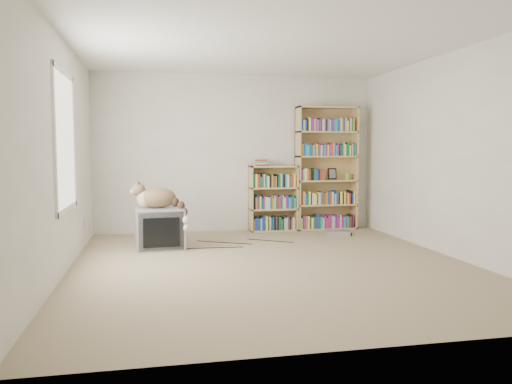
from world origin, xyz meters
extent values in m
cube|color=tan|center=(0.00, 0.00, 0.00)|extent=(4.50, 5.00, 0.01)
cube|color=silver|center=(0.00, 2.50, 1.25)|extent=(4.50, 0.02, 2.50)
cube|color=silver|center=(0.00, -2.50, 1.25)|extent=(4.50, 0.02, 2.50)
cube|color=silver|center=(-2.25, 0.00, 1.25)|extent=(0.02, 5.00, 2.50)
cube|color=silver|center=(2.25, 0.00, 1.25)|extent=(0.02, 5.00, 2.50)
cube|color=white|center=(0.00, 0.00, 2.50)|extent=(4.50, 5.00, 0.02)
cube|color=white|center=(-2.24, 0.20, 1.40)|extent=(0.02, 1.22, 1.52)
cube|color=gray|center=(-1.25, 1.20, 0.27)|extent=(0.67, 0.61, 0.54)
cube|color=black|center=(-1.23, 0.94, 0.27)|extent=(0.57, 0.08, 0.50)
cube|color=black|center=(-1.23, 0.92, 0.26)|extent=(0.46, 0.05, 0.38)
cube|color=black|center=(-1.27, 1.33, 0.26)|extent=(0.40, 0.34, 0.33)
ellipsoid|color=#3A2917|center=(-1.28, 1.23, 0.68)|extent=(0.51, 0.34, 0.27)
ellipsoid|color=#3A2917|center=(-1.15, 1.23, 0.67)|extent=(0.23, 0.26, 0.20)
ellipsoid|color=#C6B08F|center=(-1.44, 1.20, 0.67)|extent=(0.20, 0.20, 0.23)
ellipsoid|color=#3A2917|center=(-1.52, 1.21, 0.79)|extent=(0.18, 0.17, 0.17)
sphere|color=beige|center=(-1.58, 1.21, 0.77)|extent=(0.07, 0.07, 0.07)
cone|color=black|center=(-1.51, 1.18, 0.87)|extent=(0.07, 0.08, 0.09)
cone|color=black|center=(-1.51, 1.27, 0.87)|extent=(0.07, 0.08, 0.09)
cube|color=tan|center=(0.98, 2.34, 1.00)|extent=(0.02, 0.30, 2.01)
cube|color=tan|center=(1.96, 2.34, 1.00)|extent=(0.02, 0.30, 2.01)
cube|color=tan|center=(1.47, 2.48, 1.00)|extent=(1.00, 0.03, 2.01)
cube|color=tan|center=(1.47, 2.34, 2.00)|extent=(1.00, 0.30, 0.02)
cube|color=tan|center=(1.47, 2.34, 0.01)|extent=(1.00, 0.30, 0.03)
cube|color=tan|center=(1.47, 2.34, 0.41)|extent=(1.00, 0.30, 0.03)
cube|color=tan|center=(1.47, 2.34, 0.81)|extent=(1.00, 0.30, 0.02)
cube|color=tan|center=(1.47, 2.34, 1.20)|extent=(1.00, 0.30, 0.02)
cube|color=tan|center=(1.47, 2.34, 1.60)|extent=(1.00, 0.30, 0.02)
cube|color=red|center=(1.47, 2.34, 0.12)|extent=(0.92, 0.24, 0.19)
cube|color=#193CA7|center=(1.47, 2.34, 0.52)|extent=(0.92, 0.24, 0.19)
cube|color=#11633B|center=(1.47, 2.34, 0.91)|extent=(0.92, 0.24, 0.19)
cube|color=beige|center=(1.47, 2.34, 1.31)|extent=(0.92, 0.24, 0.19)
cube|color=black|center=(1.47, 2.34, 1.71)|extent=(0.92, 0.24, 0.19)
cube|color=tan|center=(0.20, 2.34, 0.53)|extent=(0.03, 0.30, 1.06)
cube|color=tan|center=(0.94, 2.34, 0.53)|extent=(0.02, 0.30, 1.06)
cube|color=tan|center=(0.57, 2.48, 0.53)|extent=(0.77, 0.03, 1.06)
cube|color=tan|center=(0.57, 2.34, 1.04)|extent=(0.77, 0.30, 0.02)
cube|color=tan|center=(0.57, 2.34, 0.01)|extent=(0.77, 0.30, 0.03)
cube|color=tan|center=(0.57, 2.34, 0.36)|extent=(0.77, 0.30, 0.03)
cube|color=tan|center=(0.57, 2.34, 0.70)|extent=(0.77, 0.30, 0.02)
cube|color=red|center=(0.57, 2.34, 0.12)|extent=(0.69, 0.24, 0.19)
cube|color=#193CA7|center=(0.57, 2.34, 0.46)|extent=(0.69, 0.24, 0.19)
cube|color=#11633B|center=(0.57, 2.34, 0.81)|extent=(0.69, 0.24, 0.19)
cube|color=red|center=(0.38, 2.33, 1.11)|extent=(0.18, 0.24, 0.10)
cylinder|color=olive|center=(1.84, 2.34, 0.87)|extent=(0.09, 0.09, 0.10)
cube|color=black|center=(1.61, 2.44, 0.91)|extent=(0.14, 0.05, 0.19)
cube|color=#AEAEB3|center=(1.43, 1.68, 0.04)|extent=(0.40, 0.32, 0.08)
cube|color=silver|center=(-2.24, 1.55, 0.32)|extent=(0.01, 0.08, 0.13)
camera|label=1|loc=(-1.30, -5.47, 1.30)|focal=35.00mm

